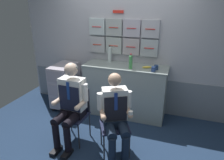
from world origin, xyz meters
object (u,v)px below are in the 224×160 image
(service_trolley, at_px, (65,85))
(crew_member_right, at_px, (116,114))
(sparkling_bottle_green, at_px, (131,62))
(crew_member_left, at_px, (70,101))
(snack_banana, at_px, (147,67))
(folding_chair_left, at_px, (77,108))
(folding_chair_right, at_px, (114,118))
(paper_cup_tan, at_px, (153,69))

(service_trolley, height_order, crew_member_right, crew_member_right)
(service_trolley, xyz_separation_m, sparkling_bottle_green, (1.38, -0.03, 0.63))
(crew_member_right, bearing_deg, sparkling_bottle_green, 93.69)
(crew_member_left, distance_m, snack_banana, 1.47)
(folding_chair_left, bearing_deg, snack_banana, 45.45)
(crew_member_left, relative_size, sparkling_bottle_green, 4.80)
(service_trolley, xyz_separation_m, folding_chair_left, (0.72, -0.86, 0.03))
(folding_chair_left, bearing_deg, folding_chair_right, -6.66)
(paper_cup_tan, bearing_deg, folding_chair_left, -143.21)
(folding_chair_left, height_order, paper_cup_tan, paper_cup_tan)
(folding_chair_left, xyz_separation_m, crew_member_left, (-0.01, -0.16, 0.19))
(snack_banana, bearing_deg, crew_member_right, -99.83)
(crew_member_left, height_order, sparkling_bottle_green, crew_member_left)
(service_trolley, bearing_deg, sparkling_bottle_green, -1.32)
(service_trolley, height_order, crew_member_left, crew_member_left)
(folding_chair_left, bearing_deg, paper_cup_tan, 36.79)
(folding_chair_right, xyz_separation_m, paper_cup_tan, (0.41, 0.87, 0.52))
(folding_chair_right, xyz_separation_m, snack_banana, (0.28, 1.02, 0.50))
(crew_member_right, bearing_deg, snack_banana, 80.17)
(folding_chair_right, height_order, crew_member_right, crew_member_right)
(folding_chair_left, bearing_deg, crew_member_right, -16.80)
(crew_member_right, xyz_separation_m, sparkling_bottle_green, (-0.07, 1.04, 0.45))
(service_trolley, xyz_separation_m, folding_chair_right, (1.37, -0.93, 0.03))
(folding_chair_left, distance_m, folding_chair_right, 0.65)
(snack_banana, bearing_deg, folding_chair_right, -105.29)
(paper_cup_tan, bearing_deg, service_trolley, 178.00)
(crew_member_right, xyz_separation_m, snack_banana, (0.20, 1.16, 0.34))
(service_trolley, xyz_separation_m, crew_member_right, (1.45, -1.08, 0.18))
(crew_member_left, xyz_separation_m, folding_chair_right, (0.66, 0.08, -0.19))
(crew_member_left, bearing_deg, crew_member_right, -4.77)
(crew_member_right, distance_m, snack_banana, 1.23)
(sparkling_bottle_green, xyz_separation_m, paper_cup_tan, (0.40, -0.03, -0.08))
(crew_member_left, xyz_separation_m, snack_banana, (0.93, 1.10, 0.30))
(folding_chair_right, relative_size, paper_cup_tan, 9.86)
(folding_chair_right, bearing_deg, crew_member_left, -172.86)
(sparkling_bottle_green, relative_size, paper_cup_tan, 3.15)
(crew_member_left, bearing_deg, folding_chair_right, 7.14)
(paper_cup_tan, bearing_deg, crew_member_left, -138.31)
(sparkling_bottle_green, bearing_deg, crew_member_right, -86.31)
(folding_chair_left, height_order, sparkling_bottle_green, sparkling_bottle_green)
(service_trolley, height_order, snack_banana, snack_banana)
(sparkling_bottle_green, bearing_deg, folding_chair_right, -90.61)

